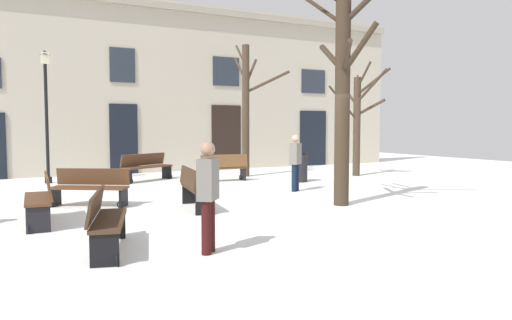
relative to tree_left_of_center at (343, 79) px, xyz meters
The scene contains 15 objects.
ground_plane 3.09m from the tree_left_of_center, 129.62° to the left, with size 33.77×33.77×0.00m, color white.
building_facade 9.91m from the tree_left_of_center, 94.49° to the left, with size 21.10×0.60×6.64m.
tree_left_of_center is the anchor object (origin of this frame).
tree_foreground 6.85m from the tree_left_of_center, 81.80° to the left, with size 1.67×1.74×4.83m.
tree_right_of_center 6.82m from the tree_left_of_center, 47.69° to the left, with size 2.20×2.35×4.06m.
streetlamp 9.52m from the tree_left_of_center, 125.66° to the left, with size 0.30×0.30×4.14m.
litter_bin 5.23m from the tree_left_of_center, 68.69° to the left, with size 0.47×0.47×0.93m.
bench_far_corner 6.24m from the tree_left_of_center, 162.63° to the right, with size 0.87×1.77×0.88m.
bench_by_litter_bin 4.07m from the tree_left_of_center, 161.03° to the left, with size 0.71×1.72×0.90m.
bench_near_center_tree 6.16m from the tree_left_of_center, 94.54° to the left, with size 1.62×0.62×0.89m.
bench_facing_shops 6.15m from the tree_left_of_center, 153.63° to the left, with size 1.69×1.31×0.84m.
bench_near_lamp 6.68m from the tree_left_of_center, behind, with size 0.53×1.77×0.91m.
bench_back_to_back_left 7.80m from the tree_left_of_center, 110.69° to the left, with size 1.88×1.33×0.90m.
person_near_bench 5.29m from the tree_left_of_center, 149.71° to the right, with size 0.41×0.43×1.58m.
person_strolling 3.22m from the tree_left_of_center, 82.21° to the left, with size 0.44×0.40×1.56m.
Camera 1 is at (-5.97, -9.71, 1.79)m, focal length 34.00 mm.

